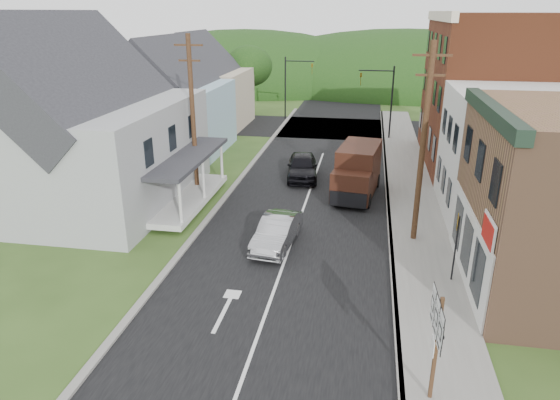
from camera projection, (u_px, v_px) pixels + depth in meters
The scene contains 24 objects.
ground at pixel (283, 266), 21.09m from camera, with size 120.00×120.00×0.00m, color #2D4719.
road at pixel (311, 188), 30.29m from camera, with size 9.00×90.00×0.02m, color black.
cross_road at pixel (332, 128), 45.94m from camera, with size 60.00×9.00×0.02m, color black.
sidewalk_right at pixel (413, 205), 27.47m from camera, with size 2.80×55.00×0.15m, color slate.
curb_right at pixel (388, 204), 27.69m from camera, with size 0.20×55.00×0.15m, color slate.
curb_left at pixel (228, 194), 29.19m from camera, with size 0.30×55.00×0.12m, color slate.
storefront_white at pixel (530, 157), 25.00m from camera, with size 8.00×7.00×6.50m, color silver.
storefront_red at pixel (494, 93), 33.12m from camera, with size 8.00×12.00×10.00m, color brown.
house_gray at pixel (84, 126), 27.06m from camera, with size 10.20×12.24×8.35m.
house_blue at pixel (176, 103), 37.22m from camera, with size 7.14×8.16×7.28m.
house_cream at pixel (207, 86), 45.59m from camera, with size 7.14×8.16×7.28m.
utility_pole_right at pixel (423, 144), 21.75m from camera, with size 1.60×0.26×9.00m.
utility_pole_left at pixel (193, 115), 27.86m from camera, with size 1.60×0.26×9.00m.
traffic_signal_right at pixel (383, 94), 40.69m from camera, with size 2.87×0.20×6.00m.
traffic_signal_left at pixel (292, 81), 48.53m from camera, with size 2.87×0.20×6.00m.
tree_left_b at pixel (62, 95), 33.17m from camera, with size 4.80×4.80×6.94m.
tree_left_c at pixel (94, 66), 40.49m from camera, with size 5.80×5.80×8.41m.
tree_left_d at pixel (249, 66), 50.28m from camera, with size 4.80×4.80×6.94m.
forested_ridge at pixel (347, 86), 71.72m from camera, with size 90.00×30.00×16.00m, color black.
silver_sedan at pixel (277, 232), 22.64m from camera, with size 1.45×4.16×1.37m, color #A4A4A9.
dark_sedan at pixel (302, 166), 31.88m from camera, with size 1.85×4.61×1.57m, color black.
delivery_van at pixel (357, 171), 28.64m from camera, with size 2.77×5.41×2.90m.
route_sign_cluster at pixel (436, 334), 13.02m from camera, with size 0.18×1.80×3.15m.
warning_sign at pixel (456, 237), 19.09m from camera, with size 0.19×0.78×2.87m.
Camera 1 is at (3.14, -18.46, 10.09)m, focal length 32.00 mm.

